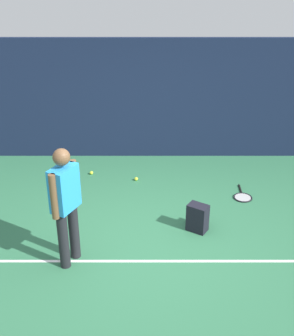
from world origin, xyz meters
TOP-DOWN VIEW (x-y plane):
  - ground_plane at (0.00, 0.00)m, footprint 12.00×12.00m
  - back_fence at (0.00, 3.00)m, footprint 10.00×0.10m
  - court_line at (0.00, -0.49)m, footprint 9.00×0.05m
  - tennis_player at (-1.03, -0.48)m, footprint 0.38×0.48m
  - tennis_racket at (1.67, 1.26)m, footprint 0.33×0.62m
  - backpack at (0.79, 0.29)m, footprint 0.37×0.38m
  - tennis_ball_near_player at (-1.03, 2.12)m, footprint 0.07×0.07m
  - tennis_ball_by_fence at (-0.18, 1.88)m, footprint 0.07×0.07m

SIDE VIEW (x-z plane):
  - ground_plane at x=0.00m, z-range 0.00..0.00m
  - court_line at x=0.00m, z-range 0.00..0.00m
  - tennis_racket at x=1.67m, z-range 0.00..0.03m
  - tennis_ball_near_player at x=-1.03m, z-range 0.00..0.07m
  - tennis_ball_by_fence at x=-0.18m, z-range 0.00..0.07m
  - backpack at x=0.79m, z-range -0.01..0.43m
  - tennis_player at x=-1.03m, z-range 0.12..1.82m
  - back_fence at x=0.00m, z-range 0.00..2.38m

